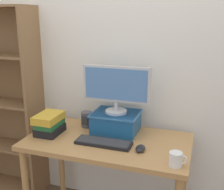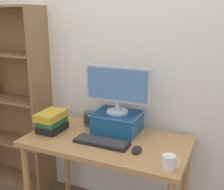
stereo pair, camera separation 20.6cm
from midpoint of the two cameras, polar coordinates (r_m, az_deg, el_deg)
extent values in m
cube|color=silver|center=(2.34, 5.85, 6.73)|extent=(7.00, 0.08, 2.60)
cube|color=#B7844C|center=(2.13, 1.75, -9.45)|extent=(1.21, 0.65, 0.04)
cylinder|color=#B7844C|center=(2.37, -14.33, -17.94)|extent=(0.05, 0.05, 0.74)
cylinder|color=#B7844C|center=(2.75, -7.03, -12.46)|extent=(0.05, 0.05, 0.74)
cylinder|color=#B7844C|center=(2.43, 17.16, -17.16)|extent=(0.05, 0.05, 0.74)
cube|color=olive|center=(2.64, -11.87, -1.95)|extent=(0.03, 0.28, 1.76)
cube|color=olive|center=(3.00, -16.93, -0.18)|extent=(0.88, 0.01, 1.76)
cube|color=olive|center=(3.25, -17.28, -15.69)|extent=(0.82, 0.27, 0.02)
cube|color=olive|center=(3.05, -17.95, -8.59)|extent=(0.82, 0.27, 0.02)
cube|color=olive|center=(2.90, -18.67, -0.65)|extent=(0.82, 0.27, 0.02)
cube|color=olive|center=(2.82, -19.45, 7.95)|extent=(0.82, 0.27, 0.02)
cube|color=#195189|center=(2.23, 3.75, -5.56)|extent=(0.35, 0.28, 0.16)
cube|color=#2D669E|center=(2.20, 3.78, -3.81)|extent=(0.37, 0.30, 0.01)
cylinder|color=#B7B7BA|center=(2.20, 3.79, -3.42)|extent=(0.17, 0.17, 0.02)
cylinder|color=#B7B7BA|center=(2.18, 3.81, -2.24)|extent=(0.03, 0.03, 0.07)
cube|color=#B7B7BA|center=(2.14, 3.89, 2.21)|extent=(0.53, 0.04, 0.27)
cube|color=#4C7AB7|center=(2.12, 3.70, 2.10)|extent=(0.49, 0.00, 0.24)
cube|color=black|center=(2.04, 0.90, -9.68)|extent=(0.41, 0.14, 0.02)
cube|color=#333335|center=(2.03, 0.90, -9.36)|extent=(0.38, 0.12, 0.00)
ellipsoid|color=black|center=(1.94, 8.14, -11.01)|extent=(0.06, 0.10, 0.04)
cube|color=black|center=(2.28, -9.51, -6.56)|extent=(0.17, 0.22, 0.06)
cube|color=#236B38|center=(2.27, -9.56, -5.26)|extent=(0.15, 0.23, 0.05)
cube|color=gold|center=(2.24, -9.75, -4.14)|extent=(0.17, 0.24, 0.06)
cylinder|color=white|center=(1.77, 14.87, -13.18)|extent=(0.08, 0.08, 0.09)
torus|color=white|center=(1.76, 16.21, -13.23)|extent=(0.06, 0.01, 0.06)
cylinder|color=#4C4C51|center=(2.34, -2.10, -4.83)|extent=(0.09, 0.09, 0.13)
cube|color=#2D2D30|center=(2.30, -2.63, -5.05)|extent=(0.05, 0.00, 0.07)
camera|label=1|loc=(0.10, -87.14, 0.80)|focal=45.00mm
camera|label=2|loc=(0.10, 92.86, -0.80)|focal=45.00mm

